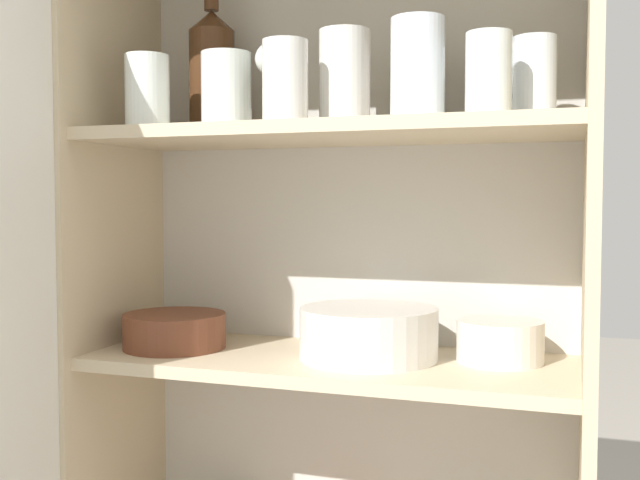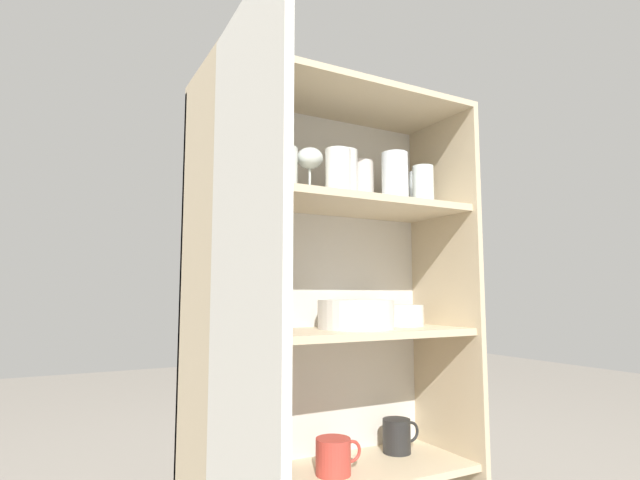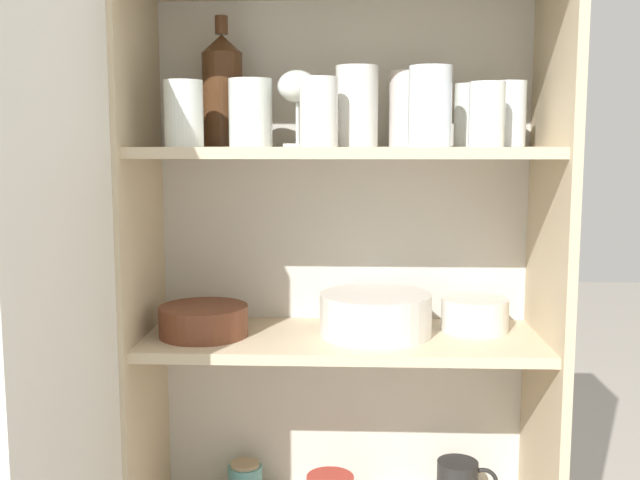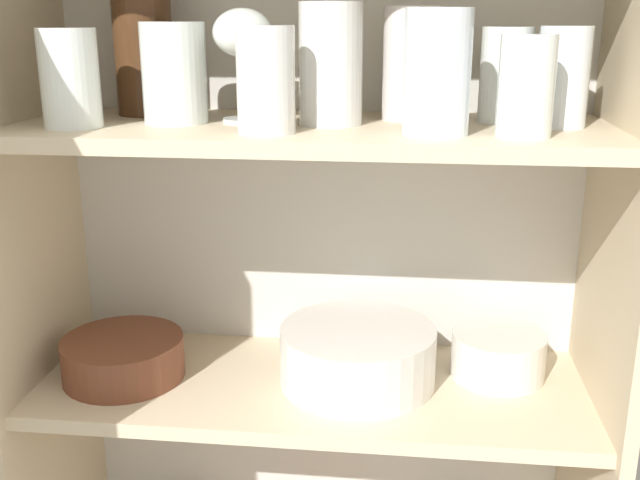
{
  "view_description": "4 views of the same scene",
  "coord_description": "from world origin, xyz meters",
  "px_view_note": "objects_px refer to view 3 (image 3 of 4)",
  "views": [
    {
      "loc": [
        0.36,
        -0.98,
        0.86
      ],
      "look_at": [
        -0.02,
        0.16,
        0.79
      ],
      "focal_mm": 42.0,
      "sensor_mm": 36.0,
      "label": 1
    },
    {
      "loc": [
        -0.71,
        -1.06,
        0.7
      ],
      "look_at": [
        -0.04,
        0.17,
        0.86
      ],
      "focal_mm": 28.0,
      "sensor_mm": 36.0,
      "label": 2
    },
    {
      "loc": [
        0.02,
        -1.27,
        0.98
      ],
      "look_at": [
        -0.04,
        0.13,
        0.8
      ],
      "focal_mm": 42.0,
      "sensor_mm": 36.0,
      "label": 3
    },
    {
      "loc": [
        0.12,
        -0.8,
        1.1
      ],
      "look_at": [
        0.01,
        0.19,
        0.8
      ],
      "focal_mm": 42.0,
      "sensor_mm": 36.0,
      "label": 4
    }
  ],
  "objects_px": {
    "plate_stack_white": "(375,314)",
    "storage_jar": "(245,480)",
    "serving_bowl_small": "(475,313)",
    "mixing_bowl_large": "(204,319)",
    "wine_bottle": "(222,90)"
  },
  "relations": [
    {
      "from": "plate_stack_white",
      "to": "serving_bowl_small",
      "type": "height_order",
      "value": "plate_stack_white"
    },
    {
      "from": "plate_stack_white",
      "to": "serving_bowl_small",
      "type": "distance_m",
      "value": 0.2
    },
    {
      "from": "storage_jar",
      "to": "mixing_bowl_large",
      "type": "bearing_deg",
      "value": -122.38
    },
    {
      "from": "plate_stack_white",
      "to": "storage_jar",
      "type": "height_order",
      "value": "plate_stack_white"
    },
    {
      "from": "plate_stack_white",
      "to": "serving_bowl_small",
      "type": "relative_size",
      "value": 1.64
    },
    {
      "from": "plate_stack_white",
      "to": "mixing_bowl_large",
      "type": "bearing_deg",
      "value": -176.23
    },
    {
      "from": "mixing_bowl_large",
      "to": "serving_bowl_small",
      "type": "distance_m",
      "value": 0.53
    },
    {
      "from": "mixing_bowl_large",
      "to": "storage_jar",
      "type": "xyz_separation_m",
      "value": [
        0.06,
        0.1,
        -0.37
      ]
    },
    {
      "from": "wine_bottle",
      "to": "plate_stack_white",
      "type": "relative_size",
      "value": 1.16
    },
    {
      "from": "plate_stack_white",
      "to": "mixing_bowl_large",
      "type": "distance_m",
      "value": 0.33
    },
    {
      "from": "mixing_bowl_large",
      "to": "wine_bottle",
      "type": "bearing_deg",
      "value": 71.85
    },
    {
      "from": "plate_stack_white",
      "to": "storage_jar",
      "type": "distance_m",
      "value": 0.47
    },
    {
      "from": "serving_bowl_small",
      "to": "plate_stack_white",
      "type": "bearing_deg",
      "value": -168.07
    },
    {
      "from": "serving_bowl_small",
      "to": "storage_jar",
      "type": "distance_m",
      "value": 0.6
    },
    {
      "from": "serving_bowl_small",
      "to": "storage_jar",
      "type": "bearing_deg",
      "value": 175.84
    }
  ]
}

